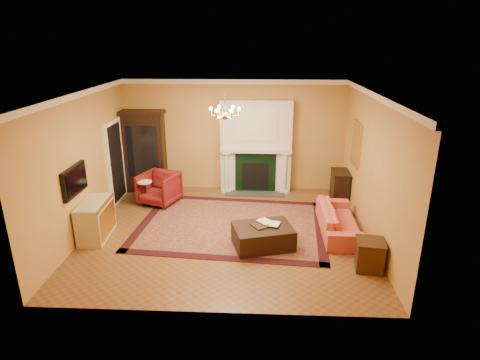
# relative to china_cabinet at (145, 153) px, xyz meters

# --- Properties ---
(floor) EXTENTS (6.00, 5.50, 0.02)m
(floor) POSITION_rel_china_cabinet_xyz_m (2.40, -2.49, -1.07)
(floor) COLOR brown
(floor) RESTS_ON ground
(ceiling) EXTENTS (6.00, 5.50, 0.02)m
(ceiling) POSITION_rel_china_cabinet_xyz_m (2.40, -2.49, 1.95)
(ceiling) COLOR silver
(ceiling) RESTS_ON wall_back
(wall_back) EXTENTS (6.00, 0.02, 3.00)m
(wall_back) POSITION_rel_china_cabinet_xyz_m (2.40, 0.27, 0.44)
(wall_back) COLOR #D1924B
(wall_back) RESTS_ON floor
(wall_front) EXTENTS (6.00, 0.02, 3.00)m
(wall_front) POSITION_rel_china_cabinet_xyz_m (2.40, -5.25, 0.44)
(wall_front) COLOR #D1924B
(wall_front) RESTS_ON floor
(wall_left) EXTENTS (0.02, 5.50, 3.00)m
(wall_left) POSITION_rel_china_cabinet_xyz_m (-0.61, -2.49, 0.44)
(wall_left) COLOR #D1924B
(wall_left) RESTS_ON floor
(wall_right) EXTENTS (0.02, 5.50, 3.00)m
(wall_right) POSITION_rel_china_cabinet_xyz_m (5.41, -2.49, 0.44)
(wall_right) COLOR #D1924B
(wall_right) RESTS_ON floor
(fireplace) EXTENTS (1.90, 0.70, 2.50)m
(fireplace) POSITION_rel_china_cabinet_xyz_m (3.00, 0.08, 0.13)
(fireplace) COLOR silver
(fireplace) RESTS_ON wall_back
(crown_molding) EXTENTS (6.00, 5.50, 0.12)m
(crown_molding) POSITION_rel_china_cabinet_xyz_m (2.40, -1.53, 1.88)
(crown_molding) COLOR white
(crown_molding) RESTS_ON ceiling
(doorway) EXTENTS (0.08, 1.05, 2.10)m
(doorway) POSITION_rel_china_cabinet_xyz_m (-0.55, -0.79, -0.01)
(doorway) COLOR white
(doorway) RESTS_ON wall_left
(tv_panel) EXTENTS (0.09, 0.95, 0.58)m
(tv_panel) POSITION_rel_china_cabinet_xyz_m (-0.55, -3.09, 0.29)
(tv_panel) COLOR black
(tv_panel) RESTS_ON wall_left
(gilt_mirror) EXTENTS (0.06, 0.76, 1.05)m
(gilt_mirror) POSITION_rel_china_cabinet_xyz_m (5.37, -1.09, 0.59)
(gilt_mirror) COLOR gold
(gilt_mirror) RESTS_ON wall_right
(chandelier) EXTENTS (0.63, 0.55, 0.53)m
(chandelier) POSITION_rel_china_cabinet_xyz_m (2.40, -2.49, 1.55)
(chandelier) COLOR gold
(chandelier) RESTS_ON ceiling
(oriental_rug) EXTENTS (4.41, 3.46, 0.02)m
(oriental_rug) POSITION_rel_china_cabinet_xyz_m (2.49, -2.17, -1.05)
(oriental_rug) COLOR #3F0D0F
(oriental_rug) RESTS_ON floor
(china_cabinet) EXTENTS (1.07, 0.50, 2.12)m
(china_cabinet) POSITION_rel_china_cabinet_xyz_m (0.00, 0.00, 0.00)
(china_cabinet) COLOR black
(china_cabinet) RESTS_ON floor
(wingback_armchair) EXTENTS (1.09, 1.06, 0.89)m
(wingback_armchair) POSITION_rel_china_cabinet_xyz_m (0.57, -0.96, -0.61)
(wingback_armchair) COLOR maroon
(wingback_armchair) RESTS_ON floor
(pedestal_table) EXTENTS (0.36, 0.36, 0.65)m
(pedestal_table) POSITION_rel_china_cabinet_xyz_m (0.26, -1.14, -0.68)
(pedestal_table) COLOR black
(pedestal_table) RESTS_ON floor
(commode) EXTENTS (0.56, 1.10, 0.80)m
(commode) POSITION_rel_china_cabinet_xyz_m (-0.33, -2.85, -0.66)
(commode) COLOR beige
(commode) RESTS_ON floor
(coral_sofa) EXTENTS (0.61, 1.98, 0.77)m
(coral_sofa) POSITION_rel_china_cabinet_xyz_m (4.84, -2.39, -0.68)
(coral_sofa) COLOR #CB5240
(coral_sofa) RESTS_ON floor
(end_table) EXTENTS (0.53, 0.53, 0.55)m
(end_table) POSITION_rel_china_cabinet_xyz_m (5.12, -3.87, -0.79)
(end_table) COLOR #3C1F10
(end_table) RESTS_ON floor
(console_table) EXTENTS (0.42, 0.71, 0.77)m
(console_table) POSITION_rel_china_cabinet_xyz_m (5.18, -0.59, -0.67)
(console_table) COLOR black
(console_table) RESTS_ON floor
(leather_ottoman) EXTENTS (1.33, 1.11, 0.43)m
(leather_ottoman) POSITION_rel_china_cabinet_xyz_m (3.19, -3.11, -0.83)
(leather_ottoman) COLOR black
(leather_ottoman) RESTS_ON oriental_rug
(ottoman_tray) EXTENTS (0.51, 0.49, 0.03)m
(ottoman_tray) POSITION_rel_china_cabinet_xyz_m (3.18, -3.07, -0.60)
(ottoman_tray) COLOR black
(ottoman_tray) RESTS_ON leather_ottoman
(book_a) EXTENTS (0.19, 0.17, 0.30)m
(book_a) POSITION_rel_china_cabinet_xyz_m (3.14, -3.04, -0.44)
(book_a) COLOR gray
(book_a) RESTS_ON ottoman_tray
(book_b) EXTENTS (0.19, 0.08, 0.27)m
(book_b) POSITION_rel_china_cabinet_xyz_m (3.32, -3.03, -0.45)
(book_b) COLOR gray
(book_b) RESTS_ON ottoman_tray
(topiary_left) EXTENTS (0.15, 0.15, 0.41)m
(topiary_left) POSITION_rel_china_cabinet_xyz_m (2.32, 0.04, 0.39)
(topiary_left) COLOR gray
(topiary_left) RESTS_ON fireplace
(topiary_right) EXTENTS (0.16, 0.16, 0.43)m
(topiary_right) POSITION_rel_china_cabinet_xyz_m (3.57, 0.04, 0.41)
(topiary_right) COLOR gray
(topiary_right) RESTS_ON fireplace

